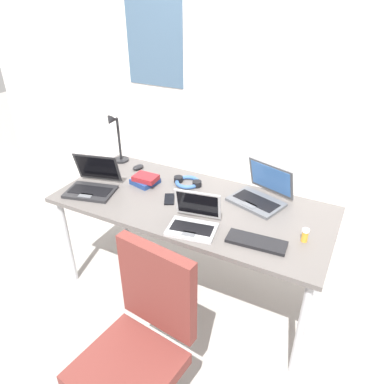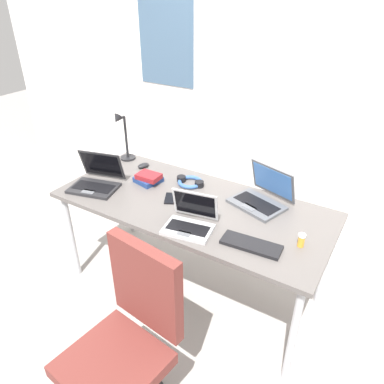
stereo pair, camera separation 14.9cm
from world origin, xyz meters
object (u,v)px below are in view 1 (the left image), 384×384
at_px(laptop_near_lamp, 194,221).
at_px(external_keyboard, 256,242).
at_px(desk_lamp, 116,139).
at_px(pill_bottle, 305,235).
at_px(laptop_near_mouse, 93,184).
at_px(office_chair, 138,359).
at_px(headphones, 188,182).
at_px(coffee_mug, 189,201).
at_px(laptop_front_right, 261,195).
at_px(computer_mouse, 138,167).
at_px(book_stack, 145,180).
at_px(cell_phone, 169,199).

xyz_separation_m(laptop_near_lamp, external_keyboard, (0.38, 0.02, -0.03)).
relative_size(desk_lamp, pill_bottle, 5.07).
relative_size(laptop_near_mouse, office_chair, 0.39).
distance_m(headphones, coffee_mug, 0.31).
bearing_deg(external_keyboard, laptop_front_right, 101.31).
xyz_separation_m(desk_lamp, pill_bottle, (1.54, -0.35, -0.16)).
xyz_separation_m(computer_mouse, headphones, (0.45, -0.04, -0.00)).
relative_size(laptop_near_mouse, book_stack, 1.95).
bearing_deg(office_chair, computer_mouse, 123.53).
relative_size(laptop_near_mouse, external_keyboard, 1.15).
relative_size(desk_lamp, headphones, 1.87).
xyz_separation_m(laptop_near_lamp, coffee_mug, (-0.13, 0.18, 0.00)).
xyz_separation_m(desk_lamp, headphones, (0.66, -0.07, -0.18)).
bearing_deg(cell_phone, external_keyboard, -43.63).
xyz_separation_m(desk_lamp, office_chair, (0.98, -1.19, -0.54)).
bearing_deg(desk_lamp, laptop_near_lamp, -28.97).
distance_m(laptop_near_lamp, cell_phone, 0.35).
relative_size(laptop_near_mouse, laptop_near_lamp, 1.21).
bearing_deg(laptop_front_right, book_stack, -169.39).
xyz_separation_m(laptop_near_lamp, office_chair, (0.04, -0.68, -0.38)).
height_order(external_keyboard, office_chair, office_chair).
xyz_separation_m(desk_lamp, book_stack, (0.39, -0.20, -0.16)).
xyz_separation_m(cell_phone, pill_bottle, (0.89, -0.04, 0.04)).
height_order(cell_phone, coffee_mug, coffee_mug).
bearing_deg(headphones, book_stack, -153.17).
distance_m(pill_bottle, office_chair, 1.08).
xyz_separation_m(laptop_front_right, book_stack, (-0.80, -0.15, -0.02)).
height_order(cell_phone, book_stack, book_stack).
height_order(laptop_near_lamp, external_keyboard, laptop_near_lamp).
bearing_deg(laptop_near_lamp, pill_bottle, 15.33).
height_order(headphones, book_stack, book_stack).
bearing_deg(book_stack, computer_mouse, 136.60).
xyz_separation_m(computer_mouse, book_stack, (0.18, -0.17, 0.02)).
bearing_deg(laptop_near_lamp, cell_phone, 144.31).
bearing_deg(coffee_mug, headphones, 119.90).
bearing_deg(desk_lamp, office_chair, -50.64).
bearing_deg(cell_phone, headphones, 60.36).
bearing_deg(laptop_near_lamp, office_chair, -86.30).
distance_m(laptop_near_lamp, coffee_mug, 0.22).
distance_m(coffee_mug, office_chair, 0.96).
relative_size(computer_mouse, headphones, 0.45).
bearing_deg(desk_lamp, coffee_mug, -22.40).
xyz_separation_m(desk_lamp, laptop_near_lamp, (0.94, -0.52, -0.15)).
height_order(pill_bottle, office_chair, office_chair).
xyz_separation_m(laptop_front_right, laptop_near_lamp, (-0.25, -0.47, -0.01)).
distance_m(laptop_front_right, pill_bottle, 0.46).
relative_size(laptop_front_right, headphones, 1.90).
bearing_deg(laptop_near_mouse, desk_lamp, 104.94).
height_order(laptop_near_mouse, laptop_near_lamp, laptop_near_mouse).
distance_m(computer_mouse, office_chair, 1.44).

